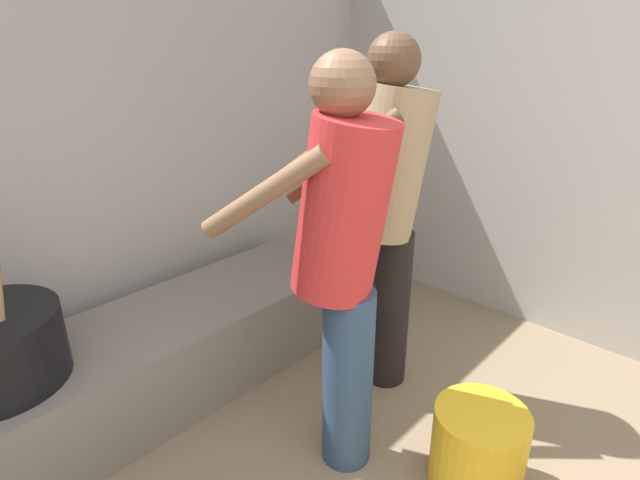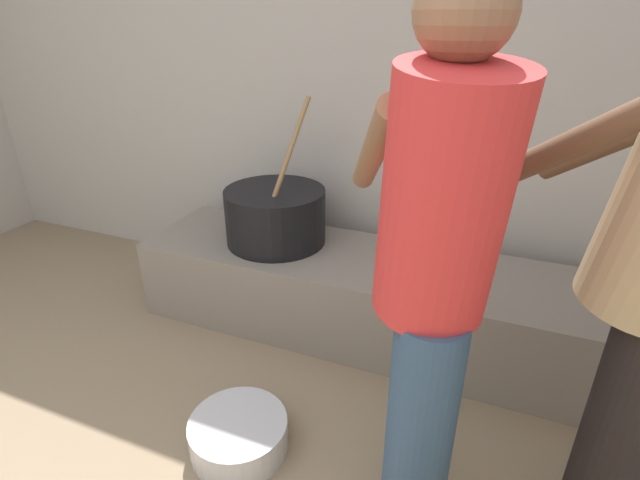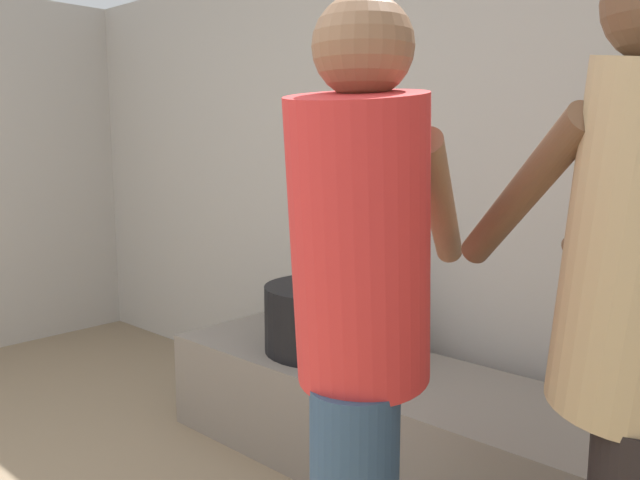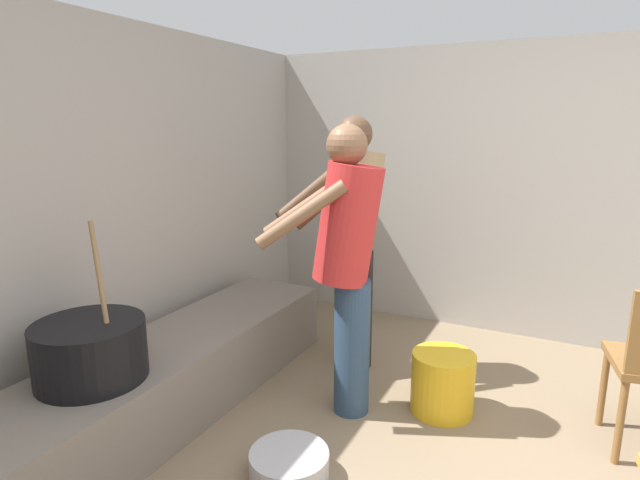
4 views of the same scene
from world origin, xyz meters
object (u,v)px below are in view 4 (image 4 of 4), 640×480
object	(u,v)px
cook_in_tan_shirt	(354,229)
metal_mixing_bowl	(289,465)
cook_in_red_shirt	(347,255)
bucket_yellow_plastic	(443,383)
cooking_pot_main	(90,350)

from	to	relation	value
cook_in_tan_shirt	metal_mixing_bowl	size ratio (longest dim) A/B	4.47
cook_in_red_shirt	bucket_yellow_plastic	world-z (taller)	cook_in_red_shirt
bucket_yellow_plastic	cook_in_tan_shirt	bearing A→B (deg)	67.00
cook_in_tan_shirt	metal_mixing_bowl	world-z (taller)	cook_in_tan_shirt
cook_in_red_shirt	bucket_yellow_plastic	bearing A→B (deg)	-64.36
cook_in_tan_shirt	cook_in_red_shirt	world-z (taller)	cook_in_tan_shirt
bucket_yellow_plastic	metal_mixing_bowl	size ratio (longest dim) A/B	0.96
cook_in_red_shirt	metal_mixing_bowl	bearing A→B (deg)	-179.60
cooking_pot_main	cook_in_tan_shirt	xyz separation A→B (m)	(1.46, -0.72, 0.39)
cooking_pot_main	metal_mixing_bowl	world-z (taller)	cooking_pot_main
cook_in_tan_shirt	cooking_pot_main	bearing A→B (deg)	153.72
cook_in_red_shirt	bucket_yellow_plastic	size ratio (longest dim) A/B	4.54
cooking_pot_main	metal_mixing_bowl	size ratio (longest dim) A/B	1.98
bucket_yellow_plastic	metal_mixing_bowl	world-z (taller)	bucket_yellow_plastic
cook_in_tan_shirt	metal_mixing_bowl	xyz separation A→B (m)	(-1.18, -0.19, -0.89)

